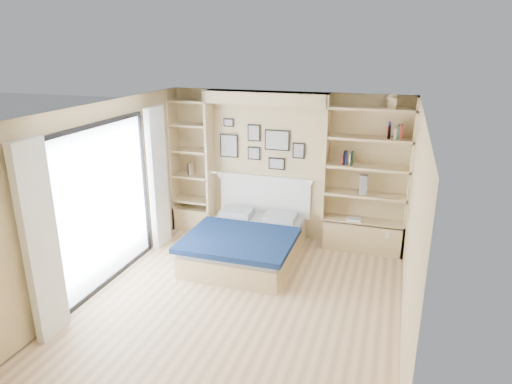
% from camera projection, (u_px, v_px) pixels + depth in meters
% --- Properties ---
extents(ground, '(4.50, 4.50, 0.00)m').
position_uv_depth(ground, '(242.00, 301.00, 5.99)').
color(ground, '#DBB684').
rests_on(ground, ground).
extents(room_shell, '(4.50, 4.50, 4.50)m').
position_uv_depth(room_shell, '(250.00, 187.00, 7.15)').
color(room_shell, tan).
rests_on(room_shell, ground).
extents(bed, '(1.61, 2.02, 1.07)m').
position_uv_depth(bed, '(246.00, 242.00, 7.12)').
color(bed, tan).
rests_on(bed, ground).
extents(photo_gallery, '(1.48, 0.02, 0.82)m').
position_uv_depth(photo_gallery, '(260.00, 145.00, 7.63)').
color(photo_gallery, black).
rests_on(photo_gallery, ground).
extents(reading_lamps, '(1.92, 0.12, 0.15)m').
position_uv_depth(reading_lamps, '(264.00, 178.00, 7.55)').
color(reading_lamps, silver).
rests_on(reading_lamps, ground).
extents(shelf_decor, '(3.50, 0.23, 2.03)m').
position_uv_depth(shelf_decor, '(357.00, 147.00, 7.00)').
color(shelf_decor, '#A51E1E').
rests_on(shelf_decor, ground).
extents(deck, '(3.20, 4.00, 0.05)m').
position_uv_depth(deck, '(22.00, 263.00, 7.03)').
color(deck, brown).
rests_on(deck, ground).
extents(deck_chair, '(0.63, 0.94, 0.89)m').
position_uv_depth(deck_chair, '(49.00, 237.00, 6.93)').
color(deck_chair, tan).
rests_on(deck_chair, ground).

